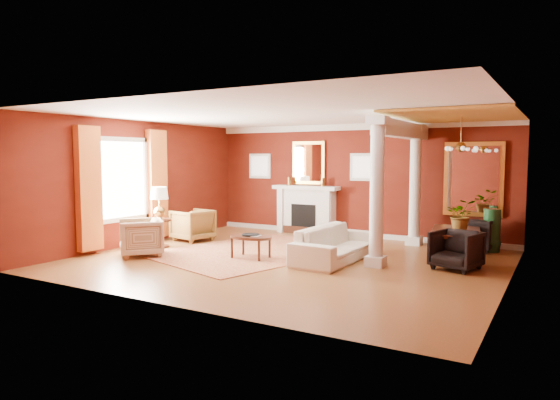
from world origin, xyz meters
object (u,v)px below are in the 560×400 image
Objects in this scene: sofa at (336,238)px; armchair_stripe at (141,236)px; armchair_leopard at (193,223)px; coffee_table at (251,238)px; dining_table at (457,236)px; side_table at (159,207)px.

armchair_stripe is at bearing 115.00° from sofa.
armchair_leopard is 0.93× the size of coffee_table.
coffee_table is (2.44, -1.11, -0.00)m from armchair_leopard.
armchair_stripe is 2.31m from coffee_table.
armchair_leopard is at bearing 89.71° from dining_table.
side_table is (-2.51, 0.05, 0.49)m from coffee_table.
side_table reaches higher than dining_table.
dining_table reaches higher than sofa.
armchair_stripe is 0.52× the size of dining_table.
armchair_leopard is 0.52× the size of dining_table.
armchair_leopard is 1.17m from side_table.
dining_table is at bearing 109.99° from armchair_leopard.
coffee_table is at bearing 110.46° from dining_table.
dining_table is at bearing 68.13° from armchair_stripe.
coffee_table is (-1.57, -0.68, -0.03)m from sofa.
coffee_table is 2.56m from side_table.
dining_table is (2.06, 1.40, 0.01)m from sofa.
armchair_stripe is 6.48m from dining_table.
sofa is 2.71× the size of armchair_leopard.
armchair_stripe is at bearing 19.85° from armchair_leopard.
dining_table is (6.06, 0.96, 0.03)m from armchair_leopard.
coffee_table is (2.12, 0.92, -0.01)m from armchair_stripe.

